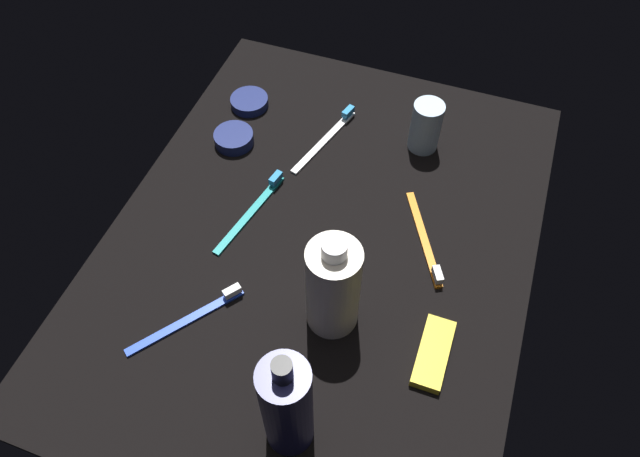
{
  "coord_description": "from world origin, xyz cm",
  "views": [
    {
      "loc": [
        49.1,
        17.49,
        74.99
      ],
      "look_at": [
        0.0,
        0.0,
        3.0
      ],
      "focal_mm": 33.14,
      "sensor_mm": 36.0,
      "label": 1
    }
  ],
  "objects_px": {
    "cream_tin_left": "(234,138)",
    "snack_bar_yellow": "(433,353)",
    "toothbrush_blue": "(193,316)",
    "toothbrush_teal": "(254,208)",
    "toothbrush_orange": "(426,242)",
    "bodywash_bottle": "(333,287)",
    "lotion_bottle": "(287,406)",
    "cream_tin_right": "(249,102)",
    "deodorant_stick": "(426,126)",
    "toothbrush_white": "(328,136)"
  },
  "relations": [
    {
      "from": "snack_bar_yellow",
      "to": "cream_tin_right",
      "type": "relative_size",
      "value": 1.51
    },
    {
      "from": "snack_bar_yellow",
      "to": "cream_tin_left",
      "type": "distance_m",
      "value": 0.5
    },
    {
      "from": "cream_tin_left",
      "to": "toothbrush_white",
      "type": "bearing_deg",
      "value": 113.02
    },
    {
      "from": "deodorant_stick",
      "to": "toothbrush_white",
      "type": "xyz_separation_m",
      "value": [
        0.04,
        -0.16,
        -0.04
      ]
    },
    {
      "from": "toothbrush_teal",
      "to": "snack_bar_yellow",
      "type": "relative_size",
      "value": 1.72
    },
    {
      "from": "toothbrush_orange",
      "to": "snack_bar_yellow",
      "type": "distance_m",
      "value": 0.18
    },
    {
      "from": "snack_bar_yellow",
      "to": "cream_tin_left",
      "type": "bearing_deg",
      "value": -123.28
    },
    {
      "from": "toothbrush_white",
      "to": "toothbrush_teal",
      "type": "xyz_separation_m",
      "value": [
        0.19,
        -0.06,
        0.0
      ]
    },
    {
      "from": "bodywash_bottle",
      "to": "snack_bar_yellow",
      "type": "bearing_deg",
      "value": 85.9
    },
    {
      "from": "deodorant_stick",
      "to": "toothbrush_white",
      "type": "bearing_deg",
      "value": -76.23
    },
    {
      "from": "toothbrush_white",
      "to": "deodorant_stick",
      "type": "bearing_deg",
      "value": 103.77
    },
    {
      "from": "deodorant_stick",
      "to": "cream_tin_left",
      "type": "xyz_separation_m",
      "value": [
        0.1,
        -0.31,
        -0.04
      ]
    },
    {
      "from": "bodywash_bottle",
      "to": "cream_tin_left",
      "type": "xyz_separation_m",
      "value": [
        -0.26,
        -0.27,
        -0.07
      ]
    },
    {
      "from": "toothbrush_orange",
      "to": "snack_bar_yellow",
      "type": "xyz_separation_m",
      "value": [
        0.17,
        0.05,
        0.0
      ]
    },
    {
      "from": "toothbrush_white",
      "to": "snack_bar_yellow",
      "type": "bearing_deg",
      "value": 38.39
    },
    {
      "from": "toothbrush_orange",
      "to": "toothbrush_teal",
      "type": "distance_m",
      "value": 0.28
    },
    {
      "from": "toothbrush_teal",
      "to": "cream_tin_right",
      "type": "distance_m",
      "value": 0.25
    },
    {
      "from": "toothbrush_teal",
      "to": "cream_tin_right",
      "type": "relative_size",
      "value": 2.59
    },
    {
      "from": "cream_tin_right",
      "to": "cream_tin_left",
      "type": "bearing_deg",
      "value": 7.64
    },
    {
      "from": "bodywash_bottle",
      "to": "cream_tin_right",
      "type": "height_order",
      "value": "bodywash_bottle"
    },
    {
      "from": "cream_tin_left",
      "to": "snack_bar_yellow",
      "type": "bearing_deg",
      "value": 56.77
    },
    {
      "from": "toothbrush_orange",
      "to": "snack_bar_yellow",
      "type": "height_order",
      "value": "toothbrush_orange"
    },
    {
      "from": "toothbrush_teal",
      "to": "toothbrush_orange",
      "type": "bearing_deg",
      "value": 95.49
    },
    {
      "from": "toothbrush_orange",
      "to": "lotion_bottle",
      "type": "bearing_deg",
      "value": -15.36
    },
    {
      "from": "bodywash_bottle",
      "to": "cream_tin_left",
      "type": "bearing_deg",
      "value": -134.2
    },
    {
      "from": "cream_tin_right",
      "to": "toothbrush_orange",
      "type": "bearing_deg",
      "value": 62.65
    },
    {
      "from": "snack_bar_yellow",
      "to": "cream_tin_left",
      "type": "xyz_separation_m",
      "value": [
        -0.27,
        -0.42,
        0.0
      ]
    },
    {
      "from": "toothbrush_teal",
      "to": "lotion_bottle",
      "type": "bearing_deg",
      "value": 30.61
    },
    {
      "from": "toothbrush_orange",
      "to": "toothbrush_teal",
      "type": "bearing_deg",
      "value": -84.51
    },
    {
      "from": "toothbrush_teal",
      "to": "cream_tin_left",
      "type": "height_order",
      "value": "same"
    },
    {
      "from": "toothbrush_teal",
      "to": "snack_bar_yellow",
      "type": "distance_m",
      "value": 0.36
    },
    {
      "from": "snack_bar_yellow",
      "to": "toothbrush_teal",
      "type": "bearing_deg",
      "value": -114.44
    },
    {
      "from": "cream_tin_right",
      "to": "bodywash_bottle",
      "type": "bearing_deg",
      "value": 38.27
    },
    {
      "from": "toothbrush_blue",
      "to": "snack_bar_yellow",
      "type": "distance_m",
      "value": 0.34
    },
    {
      "from": "bodywash_bottle",
      "to": "toothbrush_teal",
      "type": "distance_m",
      "value": 0.24
    },
    {
      "from": "toothbrush_blue",
      "to": "toothbrush_teal",
      "type": "relative_size",
      "value": 0.84
    },
    {
      "from": "deodorant_stick",
      "to": "toothbrush_white",
      "type": "height_order",
      "value": "deodorant_stick"
    },
    {
      "from": "lotion_bottle",
      "to": "toothbrush_teal",
      "type": "xyz_separation_m",
      "value": [
        -0.31,
        -0.18,
        -0.09
      ]
    },
    {
      "from": "snack_bar_yellow",
      "to": "bodywash_bottle",
      "type": "bearing_deg",
      "value": -94.16
    },
    {
      "from": "toothbrush_blue",
      "to": "lotion_bottle",
      "type": "bearing_deg",
      "value": 61.27
    },
    {
      "from": "lotion_bottle",
      "to": "cream_tin_left",
      "type": "distance_m",
      "value": 0.52
    },
    {
      "from": "lotion_bottle",
      "to": "cream_tin_right",
      "type": "xyz_separation_m",
      "value": [
        -0.53,
        -0.29,
        -0.09
      ]
    },
    {
      "from": "toothbrush_teal",
      "to": "snack_bar_yellow",
      "type": "bearing_deg",
      "value": 65.61
    },
    {
      "from": "toothbrush_orange",
      "to": "bodywash_bottle",
      "type": "bearing_deg",
      "value": -30.12
    },
    {
      "from": "lotion_bottle",
      "to": "toothbrush_teal",
      "type": "height_order",
      "value": "lotion_bottle"
    },
    {
      "from": "deodorant_stick",
      "to": "toothbrush_orange",
      "type": "height_order",
      "value": "deodorant_stick"
    },
    {
      "from": "deodorant_stick",
      "to": "toothbrush_orange",
      "type": "bearing_deg",
      "value": 15.16
    },
    {
      "from": "deodorant_stick",
      "to": "snack_bar_yellow",
      "type": "bearing_deg",
      "value": 15.89
    },
    {
      "from": "toothbrush_blue",
      "to": "toothbrush_teal",
      "type": "xyz_separation_m",
      "value": [
        -0.21,
        0.0,
        0.0
      ]
    },
    {
      "from": "toothbrush_white",
      "to": "cream_tin_right",
      "type": "bearing_deg",
      "value": -101.19
    }
  ]
}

